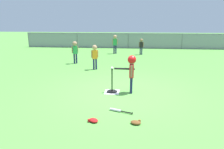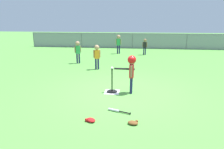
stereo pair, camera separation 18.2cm
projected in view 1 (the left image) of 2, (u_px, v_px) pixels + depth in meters
name	position (u px, v px, depth m)	size (l,w,h in m)	color
ground_plane	(121.00, 92.00, 6.12)	(60.00, 60.00, 0.00)	#51933D
home_plate	(112.00, 92.00, 6.16)	(0.44, 0.44, 0.01)	white
batting_tee	(112.00, 88.00, 6.13)	(0.32, 0.32, 0.71)	black
baseball_on_tee	(112.00, 68.00, 5.96)	(0.07, 0.07, 0.07)	white
batter_child	(131.00, 66.00, 5.88)	(0.64, 0.33, 1.14)	#191E4C
fielder_deep_left	(115.00, 42.00, 12.93)	(0.36, 0.24, 1.20)	#191E4C
fielder_deep_right	(95.00, 54.00, 8.76)	(0.31, 0.21, 1.08)	#191E4C
fielder_near_right	(75.00, 49.00, 9.96)	(0.29, 0.22, 1.11)	#191E4C
fielder_deep_center	(141.00, 44.00, 12.56)	(0.29, 0.20, 1.00)	#191E4C
spare_bat_silver	(118.00, 110.00, 4.83)	(0.56, 0.24, 0.06)	silver
glove_by_plate	(136.00, 122.00, 4.26)	(0.25, 0.20, 0.07)	brown
glove_near_bats	(93.00, 120.00, 4.35)	(0.27, 0.26, 0.07)	#B21919
outfield_fence	(128.00, 40.00, 15.47)	(16.06, 0.06, 1.15)	slate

